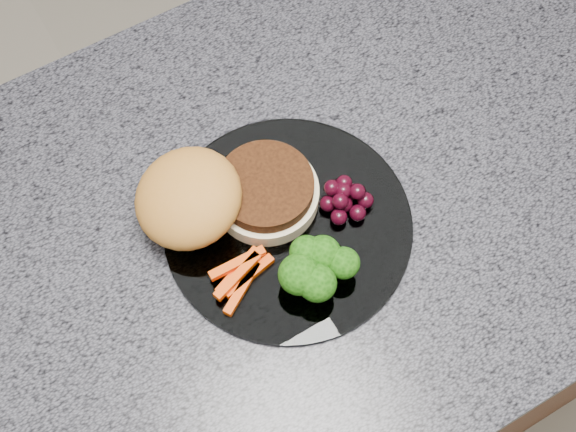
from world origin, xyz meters
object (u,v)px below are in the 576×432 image
object	(u,v)px
island_cabinet	(256,356)
burger	(216,198)
plate	(288,226)
grape_bunch	(345,198)

from	to	relation	value
island_cabinet	burger	xyz separation A→B (m)	(-0.01, 0.03, 0.50)
island_cabinet	plate	size ratio (longest dim) A/B	4.62
island_cabinet	grape_bunch	size ratio (longest dim) A/B	22.43
burger	grape_bunch	bearing A→B (deg)	-15.49
plate	burger	distance (m)	0.08
island_cabinet	grape_bunch	world-z (taller)	grape_bunch
island_cabinet	plate	distance (m)	0.48
plate	grape_bunch	world-z (taller)	grape_bunch
island_cabinet	plate	bearing A→B (deg)	-23.19
plate	grape_bunch	distance (m)	0.07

